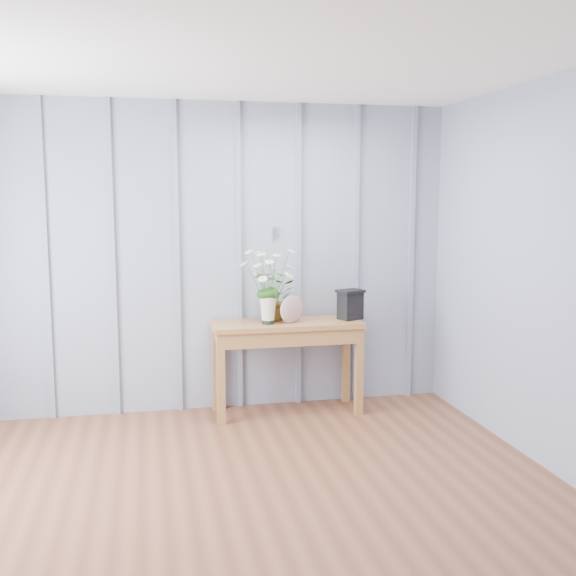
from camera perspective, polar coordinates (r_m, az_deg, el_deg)
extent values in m
plane|color=brown|center=(3.69, -2.97, -20.55)|extent=(4.50, 4.50, 0.00)
cube|color=#8890A7|center=(5.50, -6.78, 2.51)|extent=(4.00, 0.01, 2.50)
cube|color=white|center=(3.33, -3.29, 20.72)|extent=(4.00, 4.50, 0.01)
cube|color=#BDBCC1|center=(5.55, -1.13, 4.68)|extent=(0.03, 0.01, 0.10)
cube|color=gray|center=(5.52, -19.82, 2.12)|extent=(0.04, 0.03, 2.50)
cube|color=gray|center=(5.47, -14.62, 2.29)|extent=(0.04, 0.03, 2.50)
cube|color=gray|center=(5.47, -9.38, 2.43)|extent=(0.04, 0.03, 2.50)
cube|color=gray|center=(5.52, -4.18, 2.56)|extent=(0.04, 0.03, 2.50)
cube|color=gray|center=(5.61, 0.89, 2.66)|extent=(0.04, 0.03, 2.50)
cube|color=gray|center=(5.74, 5.77, 2.74)|extent=(0.04, 0.03, 2.50)
cube|color=gray|center=(5.91, 10.39, 2.80)|extent=(0.04, 0.03, 2.50)
cube|color=olive|center=(5.41, -0.11, -3.08)|extent=(1.20, 0.45, 0.04)
cube|color=olive|center=(5.43, -0.11, -3.91)|extent=(1.13, 0.42, 0.12)
cube|color=olive|center=(5.24, -5.70, -7.70)|extent=(0.06, 0.06, 0.71)
cube|color=olive|center=(5.47, 6.03, -7.04)|extent=(0.06, 0.06, 0.71)
cube|color=olive|center=(5.59, -6.11, -6.73)|extent=(0.06, 0.06, 0.71)
cube|color=olive|center=(5.80, 4.92, -6.17)|extent=(0.06, 0.06, 0.71)
cylinder|color=black|center=(5.31, -1.70, -2.73)|extent=(0.10, 0.10, 0.06)
cone|color=beige|center=(5.30, -1.70, -1.74)|extent=(0.14, 0.14, 0.23)
ellipsoid|color=#143C10|center=(5.28, -1.71, -0.52)|extent=(0.18, 0.15, 0.09)
imported|color=#143C10|center=(5.45, -1.06, -0.97)|extent=(0.32, 0.28, 0.34)
ellipsoid|color=#834252|center=(5.33, 0.31, -1.81)|extent=(0.23, 0.15, 0.22)
cube|color=black|center=(5.52, 5.29, -1.52)|extent=(0.22, 0.19, 0.22)
cube|color=black|center=(5.50, 5.30, -0.26)|extent=(0.24, 0.22, 0.02)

